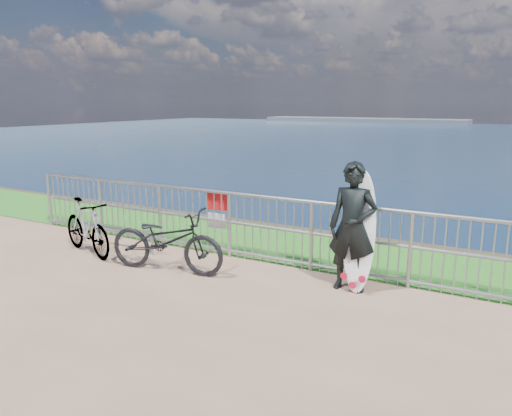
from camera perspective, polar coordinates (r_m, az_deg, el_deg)
The scene contains 8 objects.
grass_strip at distance 9.27m, azimuth 3.23°, elevation -4.12°, with size 120.00×120.00×0.00m, color #267420.
seascape at distance 160.19m, azimuth 12.05°, elevation 9.57°, with size 260.00×260.00×5.00m.
railing at distance 8.18m, azimuth -0.06°, elevation -2.19°, with size 10.06×0.10×1.13m.
surfer at distance 7.00m, azimuth 10.97°, elevation -2.15°, with size 0.66×0.43×1.81m, color black.
surfboard at distance 7.03m, azimuth 11.69°, elevation -3.18°, with size 0.51×0.47×1.69m.
bicycle_near at distance 7.83m, azimuth -10.20°, elevation -3.66°, with size 0.66×1.90×1.00m, color black.
bicycle_far at distance 9.06m, azimuth -18.79°, elevation -2.07°, with size 0.45×1.60×0.96m, color black.
bike_rack at distance 9.31m, azimuth -15.70°, elevation -2.50°, with size 1.87×0.05×0.39m.
Camera 1 is at (3.88, -5.31, 2.61)m, focal length 35.00 mm.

